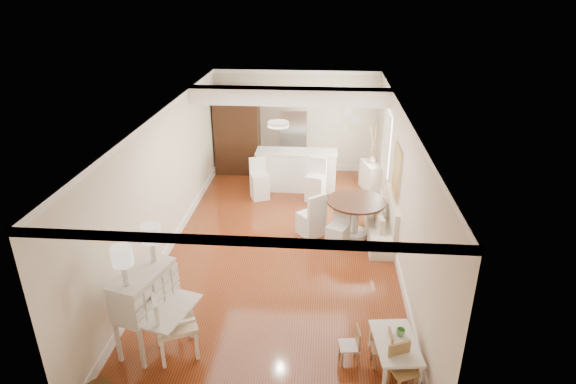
# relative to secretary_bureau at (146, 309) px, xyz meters

# --- Properties ---
(room) EXTENTS (9.00, 9.04, 2.82)m
(room) POSITION_rel_secretary_bureau_xyz_m (1.74, 3.22, 1.35)
(room) COLOR brown
(room) RESTS_ON ground
(secretary_bureau) EXTENTS (1.22, 1.24, 1.27)m
(secretary_bureau) POSITION_rel_secretary_bureau_xyz_m (0.00, 0.00, 0.00)
(secretary_bureau) COLOR white
(secretary_bureau) RESTS_ON ground
(gustavian_armchair) EXTENTS (0.81, 0.81, 1.06)m
(gustavian_armchair) POSITION_rel_secretary_bureau_xyz_m (0.46, -0.14, -0.10)
(gustavian_armchair) COLOR white
(gustavian_armchair) RESTS_ON ground
(kids_table) EXTENTS (0.67, 1.00, 0.47)m
(kids_table) POSITION_rel_secretary_bureau_xyz_m (3.55, -0.21, -0.40)
(kids_table) COLOR silver
(kids_table) RESTS_ON ground
(kids_chair_a) EXTENTS (0.28, 0.28, 0.56)m
(kids_chair_a) POSITION_rel_secretary_bureau_xyz_m (3.37, -0.15, -0.35)
(kids_chair_a) COLOR #A26F49
(kids_chair_a) RESTS_ON ground
(kids_chair_b) EXTENTS (0.31, 0.31, 0.57)m
(kids_chair_b) POSITION_rel_secretary_bureau_xyz_m (2.93, -0.13, -0.35)
(kids_chair_b) COLOR #9F7648
(kids_chair_b) RESTS_ON ground
(kids_chair_c) EXTENTS (0.42, 0.42, 0.66)m
(kids_chair_c) POSITION_rel_secretary_bureau_xyz_m (3.62, -0.58, -0.30)
(kids_chair_c) COLOR #A7824B
(kids_chair_c) RESTS_ON ground
(banquette) EXTENTS (0.52, 1.60, 0.98)m
(banquette) POSITION_rel_secretary_bureau_xyz_m (3.69, 3.39, -0.14)
(banquette) COLOR silver
(banquette) RESTS_ON ground
(dining_table) EXTENTS (1.42, 1.42, 0.83)m
(dining_table) POSITION_rel_secretary_bureau_xyz_m (3.19, 3.57, -0.22)
(dining_table) COLOR #412114
(dining_table) RESTS_ON ground
(slip_chair_near) EXTENTS (0.52, 0.53, 0.81)m
(slip_chair_near) POSITION_rel_secretary_bureau_xyz_m (2.83, 3.24, -0.23)
(slip_chair_near) COLOR silver
(slip_chair_near) RESTS_ON ground
(slip_chair_far) EXTENTS (0.66, 0.66, 0.97)m
(slip_chair_far) POSITION_rel_secretary_bureau_xyz_m (2.26, 3.58, -0.15)
(slip_chair_far) COLOR silver
(slip_chair_far) RESTS_ON ground
(breakfast_counter) EXTENTS (2.05, 0.65, 1.03)m
(breakfast_counter) POSITION_rel_secretary_bureau_xyz_m (1.80, 5.99, -0.12)
(breakfast_counter) COLOR white
(breakfast_counter) RESTS_ON ground
(bar_stool_left) EXTENTS (0.53, 0.53, 1.02)m
(bar_stool_left) POSITION_rel_secretary_bureau_xyz_m (0.93, 5.33, -0.12)
(bar_stool_left) COLOR white
(bar_stool_left) RESTS_ON ground
(bar_stool_right) EXTENTS (0.52, 0.52, 1.06)m
(bar_stool_right) POSITION_rel_secretary_bureau_xyz_m (2.31, 5.32, -0.11)
(bar_stool_right) COLOR white
(bar_stool_right) RESTS_ON ground
(pantry_cabinet) EXTENTS (1.20, 0.60, 2.30)m
(pantry_cabinet) POSITION_rel_secretary_bureau_xyz_m (0.10, 7.07, 0.52)
(pantry_cabinet) COLOR #381E11
(pantry_cabinet) RESTS_ON ground
(fridge) EXTENTS (0.75, 0.65, 1.80)m
(fridge) POSITION_rel_secretary_bureau_xyz_m (2.00, 7.04, 0.27)
(fridge) COLOR silver
(fridge) RESTS_ON ground
(sideboard) EXTENTS (0.55, 0.83, 0.73)m
(sideboard) POSITION_rel_secretary_bureau_xyz_m (3.70, 6.08, -0.27)
(sideboard) COLOR white
(sideboard) RESTS_ON ground
(pencil_cup) EXTENTS (0.14, 0.14, 0.10)m
(pencil_cup) POSITION_rel_secretary_bureau_xyz_m (3.63, -0.07, -0.11)
(pencil_cup) COLOR #6BAA63
(pencil_cup) RESTS_ON kids_table
(branch_vase) EXTENTS (0.19, 0.19, 0.17)m
(branch_vase) POSITION_rel_secretary_bureau_xyz_m (3.72, 6.12, 0.19)
(branch_vase) COLOR silver
(branch_vase) RESTS_ON sideboard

